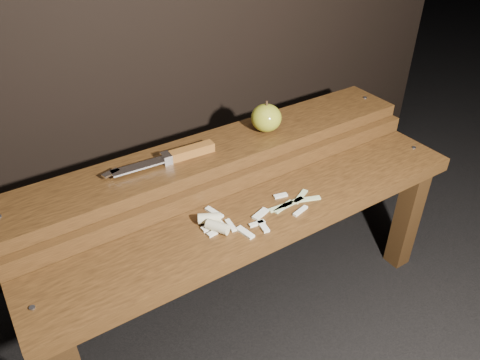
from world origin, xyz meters
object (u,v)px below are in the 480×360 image
bench_front_tier (266,233)px  knife (178,155)px  bench_rear_tier (220,173)px  apple (266,118)px

bench_front_tier → knife: bearing=117.8°
bench_rear_tier → apple: (0.16, 0.00, 0.13)m
bench_front_tier → apple: apple is taller
bench_front_tier → knife: knife is taller
apple → knife: apple is taller
bench_rear_tier → apple: 0.20m
bench_front_tier → knife: 0.30m
bench_front_tier → apple: (0.16, 0.23, 0.19)m
bench_rear_tier → knife: bearing=179.0°
knife → apple: bearing=0.4°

